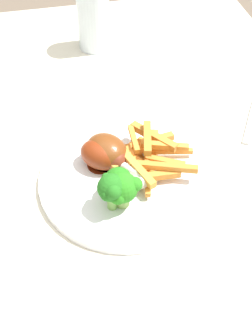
% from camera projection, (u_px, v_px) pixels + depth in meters
% --- Properties ---
extents(dining_table, '(1.25, 0.84, 0.72)m').
position_uv_depth(dining_table, '(123.00, 224.00, 0.77)').
color(dining_table, silver).
rests_on(dining_table, ground_plane).
extents(dinner_plate, '(0.28, 0.28, 0.01)m').
position_uv_depth(dinner_plate, '(126.00, 179.00, 0.71)').
color(dinner_plate, white).
rests_on(dinner_plate, dining_table).
extents(broccoli_floret_front, '(0.05, 0.04, 0.06)m').
position_uv_depth(broccoli_floret_front, '(111.00, 189.00, 0.64)').
color(broccoli_floret_front, '#82BC57').
rests_on(broccoli_floret_front, dinner_plate).
extents(broccoli_floret_middle, '(0.05, 0.05, 0.06)m').
position_uv_depth(broccoli_floret_middle, '(123.00, 188.00, 0.65)').
color(broccoli_floret_middle, '#8CB057').
rests_on(broccoli_floret_middle, dinner_plate).
extents(broccoli_floret_back, '(0.04, 0.04, 0.05)m').
position_uv_depth(broccoli_floret_back, '(119.00, 180.00, 0.66)').
color(broccoli_floret_back, '#8E9F4B').
rests_on(broccoli_floret_back, dinner_plate).
extents(carrot_fries_pile, '(0.15, 0.14, 0.05)m').
position_uv_depth(carrot_fries_pile, '(149.00, 154.00, 0.72)').
color(carrot_fries_pile, orange).
rests_on(carrot_fries_pile, dinner_plate).
extents(chicken_drumstick_near, '(0.12, 0.10, 0.05)m').
position_uv_depth(chicken_drumstick_near, '(108.00, 152.00, 0.72)').
color(chicken_drumstick_near, '#4D200D').
rests_on(chicken_drumstick_near, dinner_plate).
extents(chicken_drumstick_far, '(0.10, 0.10, 0.05)m').
position_uv_depth(chicken_drumstick_far, '(102.00, 156.00, 0.71)').
color(chicken_drumstick_far, '#591A0A').
rests_on(chicken_drumstick_far, dinner_plate).
extents(chicken_drumstick_extra, '(0.13, 0.09, 0.04)m').
position_uv_depth(chicken_drumstick_extra, '(109.00, 153.00, 0.72)').
color(chicken_drumstick_extra, '#4F1B11').
rests_on(chicken_drumstick_extra, dinner_plate).
extents(water_glass, '(0.07, 0.07, 0.14)m').
position_uv_depth(water_glass, '(93.00, 18.00, 0.95)').
color(water_glass, silver).
rests_on(water_glass, dining_table).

